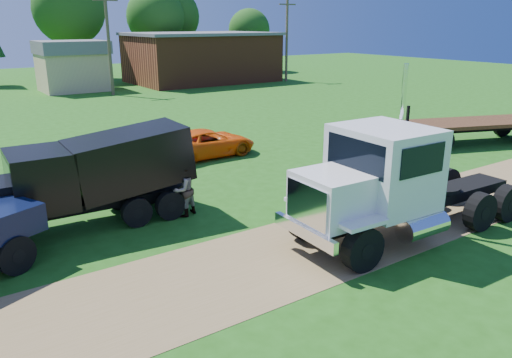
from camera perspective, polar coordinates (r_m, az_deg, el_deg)
ground at (r=15.15m, az=6.77°, el=-7.60°), size 140.00×140.00×0.00m
dirt_track at (r=15.14m, az=6.77°, el=-7.58°), size 120.00×4.20×0.01m
white_semi_tractor at (r=15.37m, az=14.55°, el=-0.55°), size 8.69×3.24×5.21m
black_dump_truck at (r=16.89m, az=-18.39°, el=0.49°), size 7.23×2.45×3.11m
orange_pickup at (r=24.86m, az=-5.59°, el=4.14°), size 4.93×2.35×1.36m
flatbed_trailer at (r=30.00m, az=23.84°, el=5.58°), size 9.06×5.47×2.23m
spectator_a at (r=17.26m, az=18.72°, el=-2.18°), size 0.73×0.61×1.71m
spectator_b at (r=17.16m, az=-8.31°, el=-1.21°), size 1.12×1.00×1.88m
brick_building at (r=57.22m, az=-6.22°, el=13.68°), size 15.40×10.40×5.30m
tan_shed at (r=52.07m, az=-20.19°, el=12.11°), size 6.20×5.40×4.70m
utility_poles at (r=47.73m, az=-16.48°, el=14.82°), size 42.20×0.28×9.00m
tree_row at (r=61.57m, az=-23.99°, el=16.73°), size 58.94×11.64×11.64m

